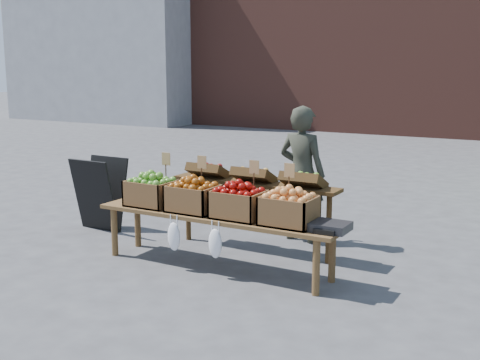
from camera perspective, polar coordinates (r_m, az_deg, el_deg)
The scene contains 11 objects.
ground at distance 6.04m, azimuth 4.45°, elevation -9.32°, with size 80.00×80.00×0.00m, color #48484B.
grey_building at distance 24.50m, azimuth -12.69°, elevation 13.78°, with size 8.00×3.00×7.00m, color gray.
vendor at distance 7.17m, azimuth 5.89°, elevation 0.57°, with size 0.59×0.39×1.62m, color #2D2F25.
chalkboard_sign at distance 7.88m, azimuth -13.14°, elevation -1.26°, with size 0.62×0.34×0.94m, color black, non-canonical shape.
back_table at distance 6.77m, azimuth 1.33°, elevation -2.49°, with size 2.10×0.44×1.04m, color #3D2811, non-canonical shape.
display_bench at distance 6.26m, azimuth -2.29°, elevation -5.83°, with size 2.70×0.56×0.57m, color brown, non-canonical shape.
crate_golden_apples at distance 6.62m, azimuth -8.38°, elevation -1.23°, with size 0.50×0.40×0.28m, color #3D7F23, non-canonical shape.
crate_russet_pears at distance 6.30m, azimuth -4.44°, elevation -1.75°, with size 0.50×0.40×0.28m, color #91490C, non-canonical shape.
crate_red_apples at distance 6.01m, azimuth -0.09°, elevation -2.32°, with size 0.50×0.40×0.28m, color #6F0702, non-canonical shape.
crate_green_apples at distance 5.77m, azimuth 4.66°, elevation -2.92°, with size 0.50×0.40×0.28m, color gold, non-canonical shape.
weighing_scale at distance 5.63m, azimuth 8.57°, elevation -4.39°, with size 0.34×0.30×0.08m, color black.
Camera 1 is at (2.41, -5.14, 2.06)m, focal length 45.00 mm.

